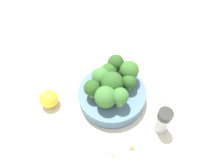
# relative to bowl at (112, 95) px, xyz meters

# --- Properties ---
(ground_plane) EXTENTS (3.00, 3.00, 0.00)m
(ground_plane) POSITION_rel_bowl_xyz_m (0.00, 0.00, -0.02)
(ground_plane) COLOR beige
(bowl) EXTENTS (0.17, 0.17, 0.03)m
(bowl) POSITION_rel_bowl_xyz_m (0.00, 0.00, 0.00)
(bowl) COLOR slate
(bowl) RESTS_ON ground_plane
(broccoli_floret_0) EXTENTS (0.05, 0.05, 0.06)m
(broccoli_floret_0) POSITION_rel_bowl_xyz_m (0.00, 0.00, 0.05)
(broccoli_floret_0) COLOR #84AD66
(broccoli_floret_0) RESTS_ON bowl
(broccoli_floret_1) EXTENTS (0.05, 0.05, 0.06)m
(broccoli_floret_1) POSITION_rel_bowl_xyz_m (0.03, 0.05, 0.05)
(broccoli_floret_1) COLOR #84AD66
(broccoli_floret_1) RESTS_ON bowl
(broccoli_floret_2) EXTENTS (0.04, 0.04, 0.05)m
(broccoli_floret_2) POSITION_rel_bowl_xyz_m (-0.02, 0.04, 0.04)
(broccoli_floret_2) COLOR #8EB770
(broccoli_floret_2) RESTS_ON bowl
(broccoli_floret_3) EXTENTS (0.04, 0.04, 0.06)m
(broccoli_floret_3) POSITION_rel_bowl_xyz_m (0.03, -0.03, 0.05)
(broccoli_floret_3) COLOR #8EB770
(broccoli_floret_3) RESTS_ON bowl
(broccoli_floret_4) EXTENTS (0.04, 0.04, 0.06)m
(broccoli_floret_4) POSITION_rel_bowl_xyz_m (-0.01, 0.06, 0.05)
(broccoli_floret_4) COLOR #8EB770
(broccoli_floret_4) RESTS_ON bowl
(broccoli_floret_5) EXTENTS (0.05, 0.05, 0.05)m
(broccoli_floret_5) POSITION_rel_bowl_xyz_m (-0.03, 0.01, 0.04)
(broccoli_floret_5) COLOR #7A9E5B
(broccoli_floret_5) RESTS_ON bowl
(broccoli_floret_6) EXTENTS (0.05, 0.05, 0.06)m
(broccoli_floret_6) POSITION_rel_bowl_xyz_m (0.00, -0.04, 0.05)
(broccoli_floret_6) COLOR #7A9E5B
(broccoli_floret_6) RESTS_ON bowl
(broccoli_floret_7) EXTENTS (0.04, 0.04, 0.05)m
(broccoli_floret_7) POSITION_rel_bowl_xyz_m (0.03, 0.02, 0.04)
(broccoli_floret_7) COLOR #7A9E5B
(broccoli_floret_7) RESTS_ON bowl
(broccoli_floret_8) EXTENTS (0.04, 0.04, 0.05)m
(broccoli_floret_8) POSITION_rel_bowl_xyz_m (-0.04, -0.03, 0.05)
(broccoli_floret_8) COLOR #7A9E5B
(broccoli_floret_8) RESTS_ON bowl
(pepper_shaker) EXTENTS (0.03, 0.03, 0.07)m
(pepper_shaker) POSITION_rel_bowl_xyz_m (0.13, -0.03, 0.02)
(pepper_shaker) COLOR #B2B7BC
(pepper_shaker) RESTS_ON ground_plane
(lemon_wedge) EXTENTS (0.05, 0.05, 0.05)m
(lemon_wedge) POSITION_rel_bowl_xyz_m (-0.14, -0.07, 0.01)
(lemon_wedge) COLOR yellow
(lemon_wedge) RESTS_ON ground_plane
(almond_crumb_0) EXTENTS (0.01, 0.01, 0.01)m
(almond_crumb_0) POSITION_rel_bowl_xyz_m (-0.03, 0.12, -0.01)
(almond_crumb_0) COLOR olive
(almond_crumb_0) RESTS_ON ground_plane
(almond_crumb_1) EXTENTS (0.01, 0.01, 0.01)m
(almond_crumb_1) POSITION_rel_bowl_xyz_m (0.05, -0.13, -0.01)
(almond_crumb_1) COLOR tan
(almond_crumb_1) RESTS_ON ground_plane
(almond_crumb_2) EXTENTS (0.01, 0.00, 0.01)m
(almond_crumb_2) POSITION_rel_bowl_xyz_m (0.12, 0.05, -0.01)
(almond_crumb_2) COLOR #AD7F4C
(almond_crumb_2) RESTS_ON ground_plane
(almond_crumb_3) EXTENTS (0.01, 0.01, 0.01)m
(almond_crumb_3) POSITION_rel_bowl_xyz_m (0.09, -0.10, -0.01)
(almond_crumb_3) COLOR olive
(almond_crumb_3) RESTS_ON ground_plane
(almond_crumb_4) EXTENTS (0.00, 0.01, 0.01)m
(almond_crumb_4) POSITION_rel_bowl_xyz_m (0.09, -0.11, -0.01)
(almond_crumb_4) COLOR #AD7F4C
(almond_crumb_4) RESTS_ON ground_plane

